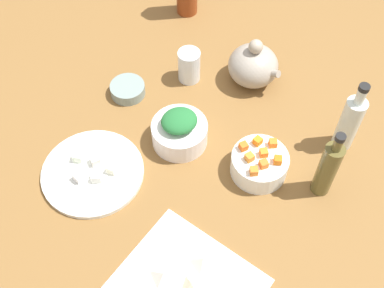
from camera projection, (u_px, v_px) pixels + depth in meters
The scene contains 27 objects.
tabletop at pixel (192, 159), 123.07cm from camera, with size 190.00×190.00×3.00cm, color brown.
cutting_board at pixel (188, 285), 102.42cm from camera, with size 28.14×22.85×1.00cm, color white.
plate_tofu at pixel (93, 172), 118.28cm from camera, with size 24.68×24.68×1.20cm, color white.
bowl_greens at pixel (180, 133), 122.01cm from camera, with size 13.97×13.97×6.19cm, color white.
bowl_carrots at pixel (259, 164), 116.88cm from camera, with size 13.62×13.62×5.88cm, color white.
bowl_small_side at pixel (128, 89), 132.45cm from camera, with size 9.36×9.36×3.12cm, color gray.
teapot at pixel (253, 65), 132.07cm from camera, with size 15.30×13.45×14.27cm.
bottle_1 at pixel (350, 122), 117.05cm from camera, with size 5.00×5.00×21.39cm.
bottle_2 at pixel (328, 168), 109.29cm from camera, with size 4.45×4.45×20.99cm.
drinking_glass_0 at pixel (189, 66), 133.20cm from camera, with size 6.10×6.10×9.46cm, color white.
carrot_cube_0 at pixel (273, 143), 115.73cm from camera, with size 1.80×1.80×1.80cm, color orange.
carrot_cube_1 at pixel (243, 146), 115.20cm from camera, with size 1.80×1.80×1.80cm, color orange.
carrot_cube_2 at pixel (278, 160), 112.95cm from camera, with size 1.80×1.80×1.80cm, color orange.
carrot_cube_3 at pixel (254, 171), 111.23cm from camera, with size 1.80×1.80×1.80cm, color orange.
carrot_cube_4 at pixel (264, 164), 112.32cm from camera, with size 1.80×1.80×1.80cm, color orange.
carrot_cube_5 at pixel (264, 153), 114.13cm from camera, with size 1.80×1.80×1.80cm, color orange.
carrot_cube_6 at pixel (249, 157), 113.41cm from camera, with size 1.80×1.80×1.80cm, color orange.
carrot_cube_7 at pixel (258, 141), 116.07cm from camera, with size 1.80×1.80×1.80cm, color orange.
chopped_greens_mound at pixel (179, 121), 117.91cm from camera, with size 8.90×8.11×3.86cm, color #256F34.
tofu_cube_0 at pixel (95, 160), 118.31cm from camera, with size 2.20×2.20×2.20cm, color silver.
tofu_cube_1 at pixel (97, 177), 115.51cm from camera, with size 2.20×2.20×2.20cm, color white.
tofu_cube_2 at pixel (78, 157), 118.88cm from camera, with size 2.20×2.20×2.20cm, color white.
tofu_cube_3 at pixel (79, 177), 115.58cm from camera, with size 2.20×2.20×2.20cm, color silver.
tofu_cube_4 at pixel (112, 169), 116.88cm from camera, with size 2.20×2.20×2.20cm, color #EDE9CC.
dumpling_0 at pixel (203, 261), 103.76cm from camera, with size 4.51×4.46×2.15cm, color beige.
dumpling_3 at pixel (192, 287), 100.25cm from camera, with size 4.39×4.09×2.83cm, color beige.
dumpling_4 at pixel (163, 276), 101.88cm from camera, with size 4.88×4.24×2.25cm, color beige.
Camera 1 is at (45.64, -50.56, 104.07)cm, focal length 45.90 mm.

